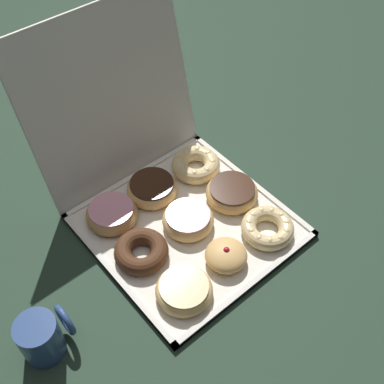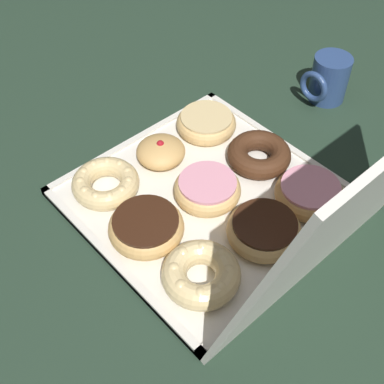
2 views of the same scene
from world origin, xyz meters
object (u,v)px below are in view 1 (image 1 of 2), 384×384
Objects in this scene: jelly_filled_donut_1 at (227,255)px; cruller_donut_8 at (196,164)px; chocolate_frosted_donut_7 at (152,188)px; chocolate_cake_ring_donut_3 at (142,252)px; glazed_ring_donut_0 at (184,290)px; coffee_mug at (42,337)px; cruller_donut_2 at (267,228)px; pink_frosted_donut_6 at (112,214)px; donut_box at (188,226)px; pink_frosted_donut_4 at (188,219)px; chocolate_frosted_donut_5 at (232,192)px.

jelly_filled_donut_1 reaches higher than cruller_donut_8.
chocolate_cake_ring_donut_3 is at bearing -134.06° from chocolate_frosted_donut_7.
jelly_filled_donut_1 is (0.12, 0.01, 0.00)m from glazed_ring_donut_0.
coffee_mug is (-0.50, -0.16, 0.02)m from cruller_donut_8.
cruller_donut_2 is 0.28m from chocolate_cake_ring_donut_3.
donut_box is at bearing -45.57° from pink_frosted_donut_6.
cruller_donut_2 is 0.24m from cruller_donut_8.
cruller_donut_2 is 0.18m from pink_frosted_donut_4.
jelly_filled_donut_1 is at bearing -63.57° from pink_frosted_donut_6.
pink_frosted_donut_6 is at bearing 134.43° from donut_box.
chocolate_cake_ring_donut_3 is 0.99× the size of pink_frosted_donut_6.
cruller_donut_8 is at bearing 63.36° from jelly_filled_donut_1.
pink_frosted_donut_4 reaches higher than donut_box.
cruller_donut_2 is 1.20× the size of coffee_mug.
chocolate_frosted_donut_7 is (0.11, 0.00, -0.00)m from pink_frosted_donut_6.
jelly_filled_donut_1 is at bearing -136.82° from chocolate_frosted_donut_5.
donut_box is 3.36× the size of chocolate_frosted_donut_5.
cruller_donut_8 is (0.12, 0.11, 0.00)m from pink_frosted_donut_4.
chocolate_cake_ring_donut_3 is at bearing -178.03° from pink_frosted_donut_4.
glazed_ring_donut_0 is at bearing -89.65° from pink_frosted_donut_6.
pink_frosted_donut_6 is at bearing -178.90° from chocolate_frosted_donut_7.
pink_frosted_donut_6 is 0.11m from chocolate_frosted_donut_7.
coffee_mug is at bearing -155.73° from chocolate_frosted_donut_7.
cruller_donut_2 is at bearing -90.94° from cruller_donut_8.
chocolate_frosted_donut_7 is 1.23× the size of coffee_mug.
chocolate_cake_ring_donut_3 is at bearing 94.60° from glazed_ring_donut_0.
coffee_mug is (-0.26, -0.17, 0.02)m from pink_frosted_donut_6.
donut_box is 4.21× the size of coffee_mug.
jelly_filled_donut_1 is 0.27m from pink_frosted_donut_6.
chocolate_cake_ring_donut_3 is at bearing 153.02° from cruller_donut_2.
jelly_filled_donut_1 reaches higher than donut_box.
pink_frosted_donut_4 is 0.94× the size of chocolate_frosted_donut_5.
coffee_mug is at bearing -172.98° from pink_frosted_donut_4.
chocolate_cake_ring_donut_3 is 0.97× the size of chocolate_frosted_donut_7.
chocolate_frosted_donut_5 is (0.26, -0.00, 0.00)m from chocolate_cake_ring_donut_3.
cruller_donut_2 reaches higher than donut_box.
pink_frosted_donut_4 is at bearing -45.03° from pink_frosted_donut_6.
chocolate_frosted_donut_7 is at bearing 45.94° from chocolate_cake_ring_donut_3.
chocolate_frosted_donut_5 reaches higher than cruller_donut_2.
pink_frosted_donut_4 reaches higher than glazed_ring_donut_0.
coffee_mug is at bearing -162.14° from cruller_donut_8.
chocolate_frosted_donut_7 reaches higher than cruller_donut_2.
pink_frosted_donut_6 is 0.31m from coffee_mug.
donut_box is 0.18m from glazed_ring_donut_0.
donut_box is 3.54× the size of glazed_ring_donut_0.
glazed_ring_donut_0 is 1.01× the size of pink_frosted_donut_4.
donut_box is 0.17m from cruller_donut_8.
chocolate_frosted_donut_5 is 1.02× the size of chocolate_frosted_donut_7.
jelly_filled_donut_1 is 0.76× the size of cruller_donut_2.
pink_frosted_donut_4 is at bearing 176.86° from chocolate_frosted_donut_5.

